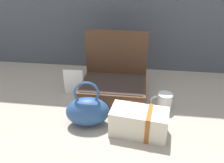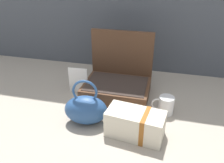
# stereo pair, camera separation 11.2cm
# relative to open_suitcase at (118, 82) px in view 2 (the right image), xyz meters

# --- Properties ---
(ground_plane) EXTENTS (6.00, 6.00, 0.00)m
(ground_plane) POSITION_rel_open_suitcase_xyz_m (0.03, -0.17, -0.08)
(ground_plane) COLOR #9E9384
(open_suitcase) EXTENTS (0.37, 0.29, 0.35)m
(open_suitcase) POSITION_rel_open_suitcase_xyz_m (0.00, 0.00, 0.00)
(open_suitcase) COLOR #4C301E
(open_suitcase) RESTS_ON ground_plane
(teal_pouch_handbag) EXTENTS (0.22, 0.15, 0.23)m
(teal_pouch_handbag) POSITION_rel_open_suitcase_xyz_m (-0.09, -0.30, -0.00)
(teal_pouch_handbag) COLOR #284C7F
(teal_pouch_handbag) RESTS_ON ground_plane
(cream_toiletry_bag) EXTENTS (0.27, 0.16, 0.13)m
(cream_toiletry_bag) POSITION_rel_open_suitcase_xyz_m (0.16, -0.33, -0.02)
(cream_toiletry_bag) COLOR beige
(cream_toiletry_bag) RESTS_ON ground_plane
(coffee_mug) EXTENTS (0.12, 0.08, 0.10)m
(coffee_mug) POSITION_rel_open_suitcase_xyz_m (0.28, -0.13, -0.03)
(coffee_mug) COLOR silver
(coffee_mug) RESTS_ON ground_plane
(info_card_left) EXTENTS (0.11, 0.01, 0.16)m
(info_card_left) POSITION_rel_open_suitcase_xyz_m (-0.23, -0.03, -0.00)
(info_card_left) COLOR white
(info_card_left) RESTS_ON ground_plane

